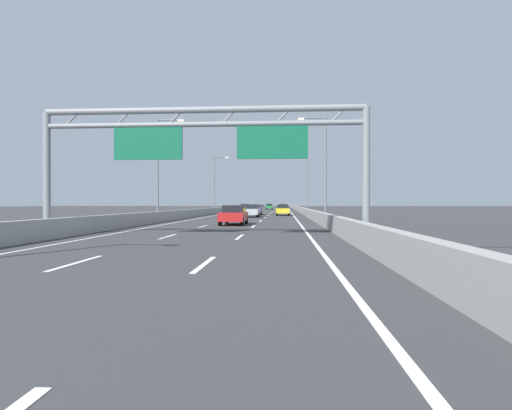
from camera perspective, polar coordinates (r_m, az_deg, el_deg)
The scene contains 51 objects.
ground_plane at distance 98.65m, azimuth 1.59°, elevation -0.70°, with size 260.00×260.00×0.00m, color #38383A.
lane_dash_left_1 at distance 12.58m, azimuth -23.63°, elevation -7.38°, with size 0.16×3.00×0.01m, color white.
lane_dash_left_2 at distance 20.93m, azimuth -12.14°, elevation -4.30°, with size 0.16×3.00×0.01m, color white.
lane_dash_left_3 at distance 29.67m, azimuth -7.32°, elevation -2.95°, with size 0.16×3.00×0.01m, color white.
lane_dash_left_4 at distance 38.52m, azimuth -4.72°, elevation -2.21°, with size 0.16×3.00×0.01m, color white.
lane_dash_left_5 at distance 47.44m, azimuth -3.09°, elevation -1.74°, with size 0.16×3.00×0.01m, color white.
lane_dash_left_6 at distance 56.37m, azimuth -1.97°, elevation -1.42°, with size 0.16×3.00×0.01m, color white.
lane_dash_left_7 at distance 65.33m, azimuth -1.17°, elevation -1.19°, with size 0.16×3.00×0.01m, color white.
lane_dash_left_8 at distance 74.30m, azimuth -0.55°, elevation -1.01°, with size 0.16×3.00×0.01m, color white.
lane_dash_left_9 at distance 83.27m, azimuth -0.07°, elevation -0.87°, with size 0.16×3.00×0.01m, color white.
lane_dash_left_10 at distance 92.25m, azimuth 0.31°, elevation -0.76°, with size 0.16×3.00×0.01m, color white.
lane_dash_left_11 at distance 101.23m, azimuth 0.63°, elevation -0.67°, with size 0.16×3.00×0.01m, color white.
lane_dash_left_12 at distance 110.22m, azimuth 0.90°, elevation -0.59°, with size 0.16×3.00×0.01m, color white.
lane_dash_left_13 at distance 119.21m, azimuth 1.13°, elevation -0.52°, with size 0.16×3.00×0.01m, color white.
lane_dash_left_14 at distance 128.19m, azimuth 1.32°, elevation -0.47°, with size 0.16×3.00×0.01m, color white.
lane_dash_left_15 at distance 137.19m, azimuth 1.49°, elevation -0.42°, with size 0.16×3.00×0.01m, color white.
lane_dash_left_16 at distance 146.18m, azimuth 1.64°, elevation -0.38°, with size 0.16×3.00×0.01m, color white.
lane_dash_left_17 at distance 155.17m, azimuth 1.77°, elevation -0.34°, with size 0.16×3.00×0.01m, color white.
lane_dash_right_1 at distance 11.39m, azimuth -7.18°, elevation -8.16°, with size 0.16×3.00×0.01m, color white.
lane_dash_right_2 at distance 20.24m, azimuth -2.26°, elevation -4.46°, with size 0.16×3.00×0.01m, color white.
lane_dash_right_3 at distance 29.18m, azimuth -0.36°, elevation -3.00°, with size 0.16×3.00×0.01m, color white.
lane_dash_right_4 at distance 38.15m, azimuth 0.64°, elevation -2.23°, with size 0.16×3.00×0.01m, color white.
lane_dash_right_5 at distance 47.13m, azimuth 1.26°, elevation -1.75°, with size 0.16×3.00×0.01m, color white.
lane_dash_right_6 at distance 56.12m, azimuth 1.69°, elevation -1.43°, with size 0.16×3.00×0.01m, color white.
lane_dash_right_7 at distance 65.11m, azimuth 1.99°, elevation -1.19°, with size 0.16×3.00×0.01m, color white.
lane_dash_right_8 at distance 74.10m, azimuth 2.22°, elevation -1.01°, with size 0.16×3.00×0.01m, color white.
lane_dash_right_9 at distance 83.10m, azimuth 2.40°, elevation -0.87°, with size 0.16×3.00×0.01m, color white.
lane_dash_right_10 at distance 92.09m, azimuth 2.55°, elevation -0.76°, with size 0.16×3.00×0.01m, color white.
lane_dash_right_11 at distance 101.09m, azimuth 2.67°, elevation -0.67°, with size 0.16×3.00×0.01m, color white.
lane_dash_right_12 at distance 110.09m, azimuth 2.77°, elevation -0.59°, with size 0.16×3.00×0.01m, color white.
lane_dash_right_13 at distance 119.09m, azimuth 2.86°, elevation -0.53°, with size 0.16×3.00×0.01m, color white.
lane_dash_right_14 at distance 128.08m, azimuth 2.93°, elevation -0.47°, with size 0.16×3.00×0.01m, color white.
lane_dash_right_15 at distance 137.08m, azimuth 2.99°, elevation -0.42°, with size 0.16×3.00×0.01m, color white.
lane_dash_right_16 at distance 146.08m, azimuth 3.05°, elevation -0.38°, with size 0.16×3.00×0.01m, color white.
lane_dash_right_17 at distance 155.08m, azimuth 3.10°, elevation -0.34°, with size 0.16×3.00×0.01m, color white.
edge_line_left at distance 87.06m, azimuth -2.18°, elevation -0.82°, with size 0.16×176.00×0.01m, color white.
edge_line_right at distance 86.58m, azimuth 4.75°, elevation -0.83°, with size 0.16×176.00×0.01m, color white.
barrier_left at distance 109.10m, azimuth -1.82°, elevation -0.35°, with size 0.45×220.00×0.95m.
barrier_right at distance 108.60m, azimuth 5.45°, elevation -0.36°, with size 0.45×220.00×0.95m.
sign_gantry at distance 20.30m, azimuth -7.26°, elevation 9.14°, with size 16.04×0.36×6.36m.
streetlamp_left_mid at distance 39.09m, azimuth -13.19°, elevation 5.73°, with size 2.58×0.28×9.50m.
streetlamp_right_mid at distance 37.55m, azimuth 9.28°, elevation 5.96°, with size 2.58×0.28×9.50m.
streetlamp_left_far at distance 68.95m, azimuth -5.66°, elevation 3.37°, with size 2.58×0.28×9.50m.
streetlamp_right_far at distance 68.08m, azimuth 6.85°, elevation 3.41°, with size 2.58×0.28×9.50m.
red_car at distance 31.75m, azimuth -3.08°, elevation -1.36°, with size 1.83×4.59×1.51m.
black_car at distance 82.52m, azimuth -1.52°, elevation -0.36°, with size 1.85×4.69×1.49m.
blue_car at distance 58.02m, azimuth -0.19°, elevation -0.61°, with size 1.90×4.15×1.49m.
green_car at distance 106.65m, azimuth 1.87°, elevation -0.21°, with size 1.74×4.56×1.48m.
orange_car at distance 77.27m, azimuth 3.79°, elevation -0.40°, with size 1.88×4.67×1.49m.
silver_car at distance 48.68m, azimuth -0.64°, elevation -0.79°, with size 1.77×4.46×1.51m.
yellow_car at distance 55.46m, azimuth 3.74°, elevation -0.70°, with size 1.77×4.55×1.42m.
Camera 1 is at (3.97, 1.45, 1.68)m, focal length 28.79 mm.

